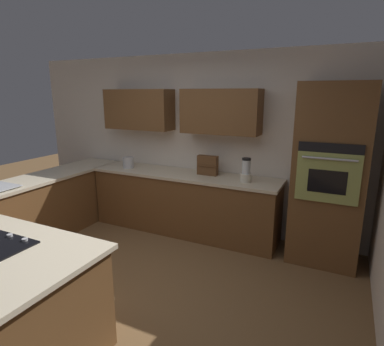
{
  "coord_description": "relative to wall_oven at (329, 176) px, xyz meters",
  "views": [
    {
      "loc": [
        -2.0,
        2.31,
        2.04
      ],
      "look_at": [
        -0.32,
        -1.14,
        1.08
      ],
      "focal_mm": 30.07,
      "sensor_mm": 36.0,
      "label": 1
    }
  ],
  "objects": [
    {
      "name": "countertop_side",
      "position": [
        3.67,
        1.17,
        -0.2
      ],
      "size": [
        0.64,
        2.94,
        0.04
      ],
      "primitive_type": "cube",
      "color": "beige",
      "rests_on": "lower_cabinets_side"
    },
    {
      "name": "lower_cabinets_back",
      "position": [
        1.95,
        -0.0,
        -0.65
      ],
      "size": [
        2.8,
        0.6,
        0.86
      ],
      "primitive_type": "cube",
      "color": "brown",
      "rests_on": "ground"
    },
    {
      "name": "countertop_back",
      "position": [
        1.95,
        -0.0,
        -0.2
      ],
      "size": [
        2.84,
        0.64,
        0.04
      ],
      "primitive_type": "cube",
      "color": "beige",
      "rests_on": "lower_cabinets_back"
    },
    {
      "name": "wall_oven",
      "position": [
        0.0,
        0.0,
        0.0
      ],
      "size": [
        0.8,
        0.66,
        2.17
      ],
      "color": "brown",
      "rests_on": "ground"
    },
    {
      "name": "kettle",
      "position": [
        2.9,
        0.04,
        -0.1
      ],
      "size": [
        0.17,
        0.17,
        0.17
      ],
      "primitive_type": "cylinder",
      "color": "#B7BABF",
      "rests_on": "countertop_back"
    },
    {
      "name": "blender",
      "position": [
        1.0,
        0.04,
        -0.05
      ],
      "size": [
        0.15,
        0.15,
        0.32
      ],
      "color": "beige",
      "rests_on": "countertop_back"
    },
    {
      "name": "ground_plane",
      "position": [
        1.85,
        1.72,
        -1.08
      ],
      "size": [
        14.0,
        14.0,
        0.0
      ],
      "primitive_type": "plane",
      "color": "brown"
    },
    {
      "name": "spice_rack",
      "position": [
        1.6,
        -0.08,
        -0.04
      ],
      "size": [
        0.29,
        0.11,
        0.28
      ],
      "color": "brown",
      "rests_on": "countertop_back"
    },
    {
      "name": "wall_back",
      "position": [
        1.91,
        -0.33,
        0.33
      ],
      "size": [
        6.0,
        0.44,
        2.6
      ],
      "color": "silver",
      "rests_on": "ground"
    },
    {
      "name": "lower_cabinets_side",
      "position": [
        3.67,
        1.17,
        -0.65
      ],
      "size": [
        0.6,
        2.9,
        0.86
      ],
      "primitive_type": "cube",
      "color": "brown",
      "rests_on": "ground"
    }
  ]
}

